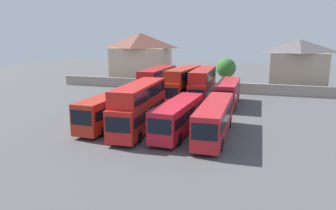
% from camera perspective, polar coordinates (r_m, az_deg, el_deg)
% --- Properties ---
extents(ground, '(140.00, 140.00, 0.00)m').
position_cam_1_polar(ground, '(50.09, 5.12, 0.98)').
color(ground, '#4C4C4F').
extents(depot_boundary_wall, '(56.00, 0.50, 1.80)m').
position_cam_1_polar(depot_boundary_wall, '(56.83, 6.68, 3.22)').
color(depot_boundary_wall, gray).
rests_on(depot_boundary_wall, ground).
extents(bus_1, '(2.65, 10.32, 3.44)m').
position_cam_1_polar(bus_1, '(35.37, -10.52, -0.72)').
color(bus_1, '#B22616').
rests_on(bus_1, ground).
extents(bus_2, '(3.21, 11.28, 4.91)m').
position_cam_1_polar(bus_2, '(33.18, -5.11, 0.00)').
color(bus_2, red).
rests_on(bus_2, ground).
extents(bus_3, '(2.87, 10.79, 3.31)m').
position_cam_1_polar(bus_3, '(32.37, 1.84, -1.86)').
color(bus_3, red).
rests_on(bus_3, ground).
extents(bus_4, '(2.74, 12.06, 3.40)m').
position_cam_1_polar(bus_4, '(31.66, 8.19, -2.21)').
color(bus_4, red).
rests_on(bus_4, ground).
extents(bus_5, '(2.67, 11.30, 4.94)m').
position_cam_1_polar(bus_5, '(48.20, -1.87, 3.93)').
color(bus_5, '#B51817').
rests_on(bus_5, ground).
extents(bus_6, '(3.12, 10.44, 5.09)m').
position_cam_1_polar(bus_6, '(46.94, 2.62, 3.79)').
color(bus_6, '#B52815').
rests_on(bus_6, ground).
extents(bus_7, '(2.99, 10.70, 4.97)m').
position_cam_1_polar(bus_7, '(46.74, 6.09, 3.62)').
color(bus_7, red).
rests_on(bus_7, ground).
extents(bus_8, '(2.88, 10.55, 3.42)m').
position_cam_1_polar(bus_8, '(46.28, 10.49, 2.34)').
color(bus_8, red).
rests_on(bus_8, ground).
extents(house_terrace_left, '(11.38, 7.52, 10.08)m').
position_cam_1_polar(house_terrace_left, '(66.09, -4.81, 8.23)').
color(house_terrace_left, '#C6B293').
rests_on(house_terrace_left, ground).
extents(house_terrace_centre, '(9.71, 7.30, 9.00)m').
position_cam_1_polar(house_terrace_centre, '(61.27, 21.81, 6.56)').
color(house_terrace_centre, tan).
rests_on(house_terrace_centre, ground).
extents(tree_left_of_lot, '(3.43, 3.43, 5.72)m').
position_cam_1_polar(tree_left_of_lot, '(58.42, 10.17, 6.38)').
color(tree_left_of_lot, brown).
rests_on(tree_left_of_lot, ground).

